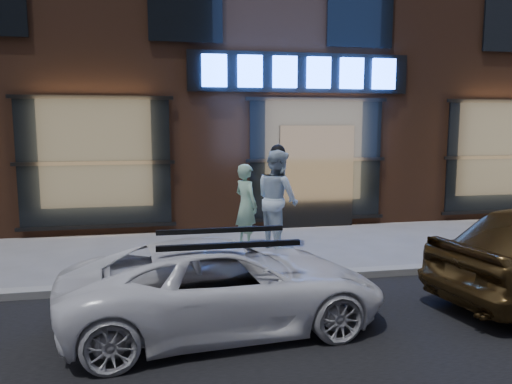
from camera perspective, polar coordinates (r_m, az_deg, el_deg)
ground at (r=8.53m, az=15.05°, el=-9.13°), size 90.00×90.00×0.00m
curb at (r=8.51m, az=15.07°, el=-8.74°), size 60.00×0.25×0.12m
storefront_building at (r=15.95m, az=2.42°, el=17.59°), size 30.20×8.28×10.30m
man_bowtie at (r=9.95m, az=-1.14°, el=-1.53°), size 0.62×0.72×1.66m
man_cap at (r=9.80m, az=2.48°, el=-0.81°), size 0.99×1.13×1.95m
white_suv at (r=6.08m, az=-3.55°, el=-10.56°), size 4.00×2.14×1.07m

